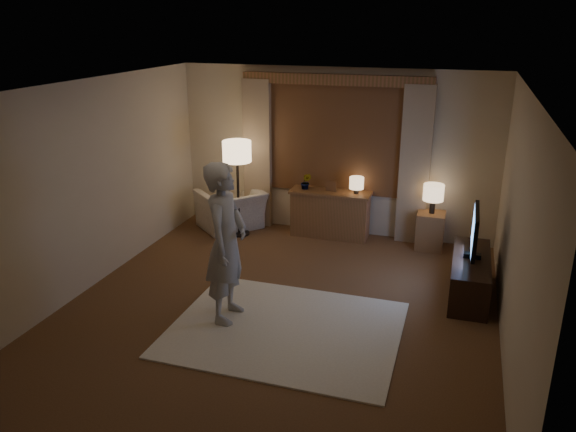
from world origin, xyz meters
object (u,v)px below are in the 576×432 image
at_px(armchair, 231,209).
at_px(side_table, 430,231).
at_px(sideboard, 330,215).
at_px(person, 226,243).
at_px(tv_stand, 470,276).

distance_m(armchair, side_table, 3.19).
bearing_deg(armchair, sideboard, 135.96).
relative_size(armchair, side_table, 1.74).
relative_size(armchair, person, 0.53).
bearing_deg(tv_stand, armchair, 161.12).
xyz_separation_m(tv_stand, person, (-2.63, -1.46, 0.69)).
bearing_deg(sideboard, side_table, -1.85).
height_order(sideboard, side_table, sideboard).
bearing_deg(sideboard, person, -99.75).
xyz_separation_m(armchair, person, (1.14, -2.75, 0.62)).
bearing_deg(armchair, person, 63.51).
height_order(tv_stand, person, person).
bearing_deg(tv_stand, side_table, 113.02).
relative_size(armchair, tv_stand, 0.70).
bearing_deg(tv_stand, person, -151.04).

